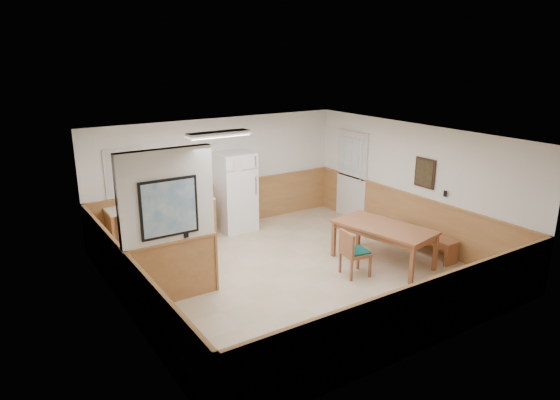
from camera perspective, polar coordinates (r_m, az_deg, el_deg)
ground at (r=9.24m, az=1.60°, el=-8.27°), size 6.00×6.00×0.00m
ceiling at (r=8.50m, az=1.73°, el=7.21°), size 6.00×6.00×0.02m
back_wall at (r=11.30m, az=-6.99°, el=2.99°), size 6.00×0.02×2.50m
right_wall at (r=10.72m, az=15.02°, el=1.79°), size 0.02×6.00×2.50m
left_wall at (r=7.60m, az=-17.40°, el=-4.51°), size 0.02×6.00×2.50m
wainscot_back at (r=11.48m, az=-6.81°, el=-0.67°), size 6.00×0.04×1.00m
wainscot_right at (r=10.91m, az=14.65°, el=-2.04°), size 0.04×6.00×1.00m
wainscot_left at (r=7.89m, az=-16.79°, el=-9.58°), size 0.04×6.00×1.00m
partition_wall at (r=7.98m, az=-12.61°, el=-3.24°), size 1.50×0.20×2.50m
kitchen_counter at (r=10.78m, az=-11.86°, el=-2.29°), size 2.20×0.61×1.00m
exterior_door at (r=12.05m, az=8.19°, el=2.83°), size 0.07×1.02×2.15m
kitchen_window at (r=10.50m, az=-17.34°, el=2.98°), size 0.80×0.04×1.00m
wall_painting at (r=10.43m, az=16.22°, el=2.99°), size 0.04×0.50×0.60m
fluorescent_fixture at (r=9.22m, az=-7.05°, el=7.49°), size 1.20×0.30×0.09m
refrigerator at (r=11.16m, az=-5.09°, el=0.95°), size 0.78×0.72×1.77m
dining_table at (r=9.59m, az=11.78°, el=-3.42°), size 1.29×2.01×0.75m
dining_bench at (r=10.39m, az=15.69°, el=-3.98°), size 0.41×1.64×0.45m
dining_chair at (r=9.01m, az=8.17°, el=-5.69°), size 0.67×0.51×0.85m
fire_extinguisher at (r=10.82m, az=-8.82°, el=1.33°), size 0.12×0.12×0.39m
soap_bottle at (r=10.37m, az=-17.31°, el=-0.28°), size 0.08×0.08×0.22m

